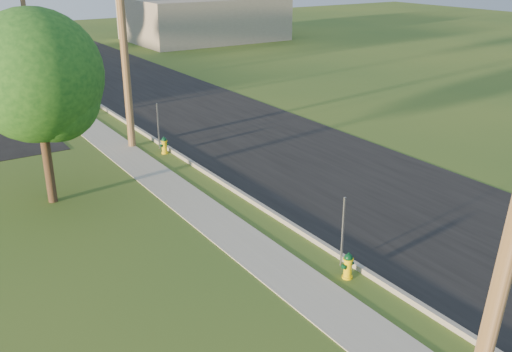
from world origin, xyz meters
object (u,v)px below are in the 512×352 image
Objects in this scene: utility_pole_mid at (123,30)px; hydrant_near at (348,266)px; utility_pole_far at (23,4)px; hydrant_far at (72,89)px; hydrant_mid at (164,145)px; tree_verge at (40,81)px.

hydrant_near is (0.58, -13.36, -4.59)m from utility_pole_mid.
hydrant_far is at bearing -84.83° from utility_pole_far.
hydrant_far is (0.62, 11.11, -4.60)m from utility_pole_mid.
hydrant_mid is at bearing -87.74° from utility_pole_far.
utility_pole_far is at bearing 90.00° from utility_pole_mid.
utility_pole_mid is at bearing 44.31° from tree_verge.
utility_pole_far is 12.88× the size of hydrant_mid.
utility_pole_mid is 18.00m from utility_pole_far.
tree_verge is 8.89× the size of hydrant_far.
hydrant_near is at bearing -87.52° from utility_pole_mid.
hydrant_near is at bearing -88.94° from utility_pole_far.
hydrant_far is (0.04, 24.48, -0.01)m from hydrant_near.
hydrant_near is at bearing -90.10° from hydrant_far.
utility_pole_far is at bearing 92.26° from hydrant_mid.
utility_pole_mid reaches higher than hydrant_mid.
hydrant_near is 11.67m from hydrant_mid.
utility_pole_mid is at bearing -90.00° from utility_pole_far.
hydrant_near reaches higher than hydrant_far.
hydrant_near is 24.48m from hydrant_far.
utility_pole_far is at bearing 91.06° from hydrant_near.
utility_pole_mid is 14.14m from hydrant_near.
utility_pole_mid is 13.28× the size of hydrant_mid.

